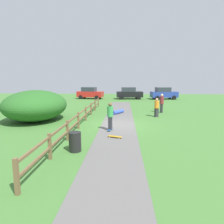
# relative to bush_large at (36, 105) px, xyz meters

# --- Properties ---
(ground_plane) EXTENTS (60.00, 60.00, 0.00)m
(ground_plane) POSITION_rel_bush_large_xyz_m (6.57, -1.20, -1.20)
(ground_plane) COLOR #427533
(asphalt_path) EXTENTS (2.40, 28.00, 0.02)m
(asphalt_path) POSITION_rel_bush_large_xyz_m (6.57, -1.20, -1.19)
(asphalt_path) COLOR #605E5B
(asphalt_path) RESTS_ON ground_plane
(wooden_fence) EXTENTS (0.12, 18.12, 1.10)m
(wooden_fence) POSITION_rel_bush_large_xyz_m (3.97, -1.20, -0.53)
(wooden_fence) COLOR brown
(wooden_fence) RESTS_ON ground_plane
(bush_large) EXTENTS (4.75, 5.70, 2.40)m
(bush_large) POSITION_rel_bush_large_xyz_m (0.00, 0.00, 0.00)
(bush_large) COLOR #286023
(bush_large) RESTS_ON ground_plane
(trash_bin) EXTENTS (0.56, 0.56, 0.90)m
(trash_bin) POSITION_rel_bush_large_xyz_m (4.77, -6.65, -0.75)
(trash_bin) COLOR black
(trash_bin) RESTS_ON ground_plane
(skater_riding) EXTENTS (0.44, 0.82, 1.79)m
(skater_riding) POSITION_rel_bush_large_xyz_m (6.12, -2.85, -0.19)
(skater_riding) COLOR #265999
(skater_riding) RESTS_ON asphalt_path
(skater_fallen) EXTENTS (1.39, 1.41, 0.36)m
(skater_fallen) POSITION_rel_bush_large_xyz_m (6.36, 3.39, -1.00)
(skater_fallen) COLOR blue
(skater_fallen) RESTS_ON asphalt_path
(skateboard_loose) EXTENTS (0.82, 0.46, 0.08)m
(skateboard_loose) POSITION_rel_bush_large_xyz_m (6.50, -4.49, -1.11)
(skateboard_loose) COLOR #BF8C19
(skateboard_loose) RESTS_ON asphalt_path
(bystander_orange) EXTENTS (0.53, 0.53, 1.63)m
(bystander_orange) POSITION_rel_bush_large_xyz_m (9.81, 2.06, -0.31)
(bystander_orange) COLOR #2D2D33
(bystander_orange) RESTS_ON ground_plane
(bystander_maroon) EXTENTS (0.51, 0.51, 1.84)m
(bystander_maroon) POSITION_rel_bush_large_xyz_m (10.64, 4.29, -0.18)
(bystander_maroon) COLOR #2D2D33
(bystander_maroon) RESTS_ON ground_plane
(parked_car_red) EXTENTS (4.42, 2.52, 1.92)m
(parked_car_red) POSITION_rel_bush_large_xyz_m (1.35, 17.49, -0.24)
(parked_car_red) COLOR red
(parked_car_red) RESTS_ON ground_plane
(parked_car_blue) EXTENTS (4.42, 2.52, 1.92)m
(parked_car_blue) POSITION_rel_bush_large_xyz_m (13.36, 17.47, -0.24)
(parked_car_blue) COLOR #283D99
(parked_car_blue) RESTS_ON ground_plane
(parked_car_black) EXTENTS (4.35, 2.32, 1.92)m
(parked_car_black) POSITION_rel_bush_large_xyz_m (7.80, 17.47, -0.24)
(parked_car_black) COLOR black
(parked_car_black) RESTS_ON ground_plane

